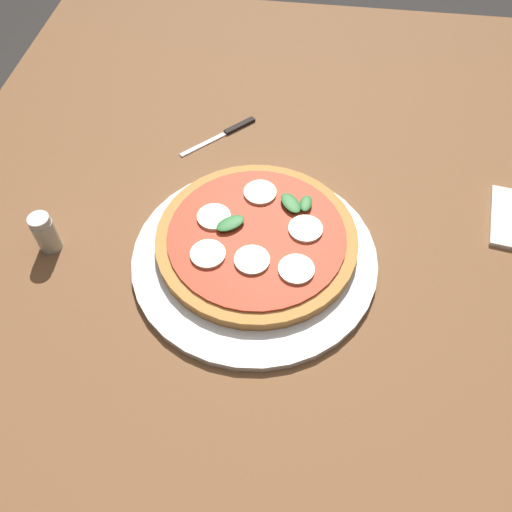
# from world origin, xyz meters

# --- Properties ---
(ground_plane) EXTENTS (6.00, 6.00, 0.00)m
(ground_plane) POSITION_xyz_m (0.00, 0.00, 0.00)
(ground_plane) COLOR #2D2B28
(dining_table) EXTENTS (1.51, 1.14, 0.70)m
(dining_table) POSITION_xyz_m (0.00, 0.00, 0.63)
(dining_table) COLOR brown
(dining_table) RESTS_ON ground_plane
(serving_tray) EXTENTS (0.37, 0.37, 0.01)m
(serving_tray) POSITION_xyz_m (0.02, 0.00, 0.71)
(serving_tray) COLOR silver
(serving_tray) RESTS_ON dining_table
(pizza) EXTENTS (0.31, 0.31, 0.03)m
(pizza) POSITION_xyz_m (-0.01, 0.00, 0.73)
(pizza) COLOR #C6843F
(pizza) RESTS_ON serving_tray
(knife) EXTENTS (0.12, 0.12, 0.01)m
(knife) POSITION_xyz_m (-0.27, -0.09, 0.71)
(knife) COLOR black
(knife) RESTS_ON dining_table
(pepper_shaker) EXTENTS (0.03, 0.03, 0.07)m
(pepper_shaker) POSITION_xyz_m (0.04, -0.32, 0.74)
(pepper_shaker) COLOR #B2B7AD
(pepper_shaker) RESTS_ON dining_table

